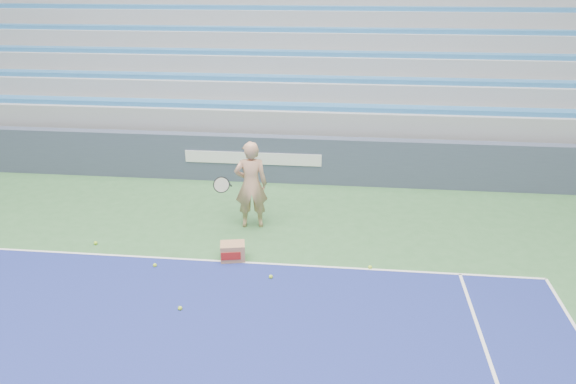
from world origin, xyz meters
name	(u,v)px	position (x,y,z in m)	size (l,w,h in m)	color
sponsor_barrier	(254,158)	(0.00, 15.88, 0.55)	(30.00, 0.32, 1.10)	#3A4358
bleachers	(282,47)	(0.00, 21.60, 2.36)	(31.00, 9.15, 7.30)	#909498
tennis_player	(251,185)	(0.37, 13.37, 0.87)	(0.95, 0.88, 1.73)	tan
ball_box	(233,252)	(0.28, 11.98, 0.16)	(0.47, 0.40, 0.31)	#AA7752
tennis_ball_0	(96,243)	(-2.34, 12.26, 0.03)	(0.07, 0.07, 0.07)	#B5E32E
tennis_ball_1	(180,308)	(-0.19, 10.37, 0.03)	(0.07, 0.07, 0.07)	#B5E32E
tennis_ball_2	(271,277)	(1.02, 11.42, 0.03)	(0.07, 0.07, 0.07)	#B5E32E
tennis_ball_3	(155,265)	(-0.99, 11.58, 0.03)	(0.07, 0.07, 0.07)	#B5E32E
tennis_ball_4	(370,267)	(2.64, 11.91, 0.03)	(0.07, 0.07, 0.07)	#B5E32E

